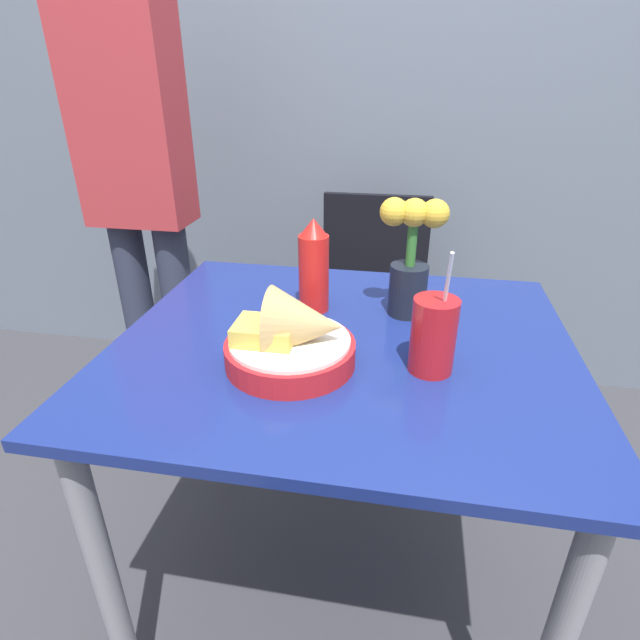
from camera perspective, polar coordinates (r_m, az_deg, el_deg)
name	(u,v)px	position (r m, az deg, el deg)	size (l,w,h in m)	color
ground_plane	(338,579)	(1.59, 2.03, -27.51)	(12.00, 12.00, 0.00)	#38383D
wall_window	(390,67)	(2.14, 7.96, 26.73)	(7.00, 0.06, 2.60)	slate
dining_table	(342,387)	(1.13, 2.56, -7.66)	(0.96, 0.83, 0.77)	navy
chair_far_window	(372,294)	(1.92, 5.98, 2.94)	(0.40, 0.40, 0.88)	black
food_basket	(295,339)	(0.95, -2.91, -2.21)	(0.25, 0.25, 0.16)	red
ketchup_bottle	(314,267)	(1.16, -0.72, 6.10)	(0.07, 0.07, 0.22)	red
drink_cup	(433,338)	(0.95, 12.79, -1.99)	(0.08, 0.08, 0.25)	red
flower_vase	(411,257)	(1.14, 10.32, 7.12)	(0.15, 0.09, 0.27)	black
person_standing	(137,171)	(1.76, -20.20, 15.68)	(0.32, 0.19, 1.72)	#2D3347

